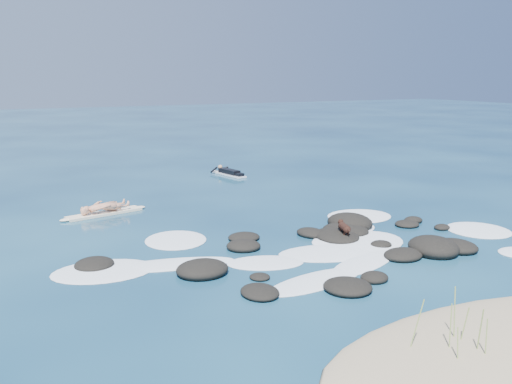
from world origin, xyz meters
TOP-DOWN VIEW (x-y plane):
  - ground at (0.00, 0.00)m, footprint 160.00×160.00m
  - reef_rocks at (0.85, -1.06)m, footprint 13.72×7.16m
  - breaking_foam at (0.13, -0.49)m, footprint 15.27×8.20m
  - standing_surfer_rig at (-4.94, 6.65)m, footprint 3.54×1.31m
  - paddling_surfer_rig at (2.93, 12.44)m, footprint 1.27×2.67m
  - dog at (1.36, -0.34)m, footprint 0.42×0.99m

SIDE VIEW (x-z plane):
  - ground at x=0.00m, z-range 0.00..0.00m
  - breaking_foam at x=0.13m, z-range -0.05..0.07m
  - reef_rocks at x=0.85m, z-range -0.21..0.44m
  - paddling_surfer_rig at x=2.93m, z-range -0.07..0.39m
  - dog at x=1.36m, z-range 0.10..0.75m
  - standing_surfer_rig at x=-4.94m, z-range -0.21..1.82m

